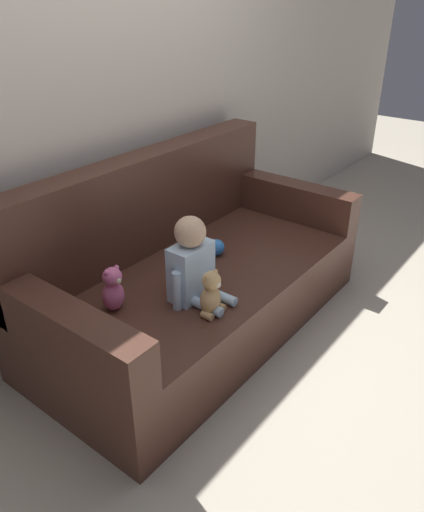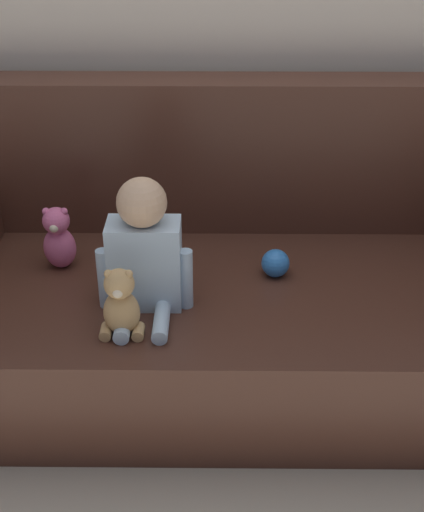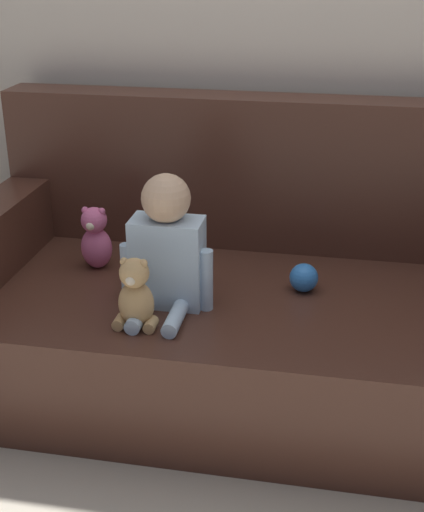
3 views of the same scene
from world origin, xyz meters
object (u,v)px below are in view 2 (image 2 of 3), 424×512
couch (225,285)px  teddy_bear_brown (121,304)px  plush_toy_side (59,238)px  person_baby (144,252)px  toy_ball (275,263)px

couch → teddy_bear_brown: (-0.32, -0.40, 0.19)m
teddy_bear_brown → plush_toy_side: size_ratio=0.98×
teddy_bear_brown → person_baby: bearing=70.1°
couch → toy_ball: couch is taller
couch → teddy_bear_brown: size_ratio=8.76×
couch → toy_ball: (0.17, -0.06, 0.13)m
couch → toy_ball: size_ratio=20.68×
toy_ball → person_baby: bearing=-157.3°
person_baby → teddy_bear_brown: 0.19m
person_baby → couch: bearing=42.9°
couch → plush_toy_side: couch is taller
teddy_bear_brown → toy_ball: teddy_bear_brown is taller
couch → person_baby: 0.45m
couch → teddy_bear_brown: 0.54m
teddy_bear_brown → toy_ball: 0.60m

